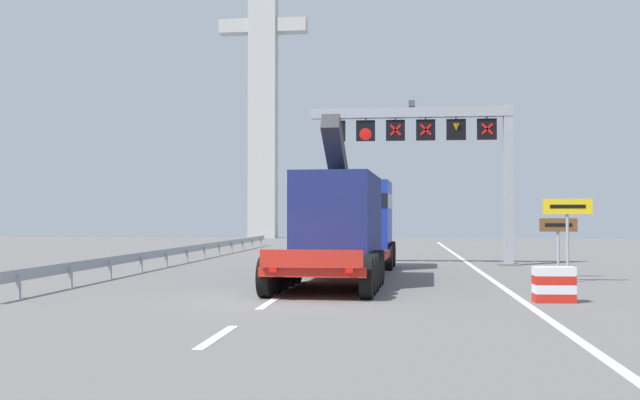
{
  "coord_description": "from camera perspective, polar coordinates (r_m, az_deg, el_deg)",
  "views": [
    {
      "loc": [
        3.12,
        -18.95,
        2.17
      ],
      "look_at": [
        0.03,
        9.09,
        2.8
      ],
      "focal_mm": 41.28,
      "sensor_mm": 36.0,
      "label": 1
    }
  ],
  "objects": [
    {
      "name": "exit_sign_yellow",
      "position": [
        25.51,
        18.64,
        -1.38
      ],
      "size": [
        1.59,
        0.15,
        2.75
      ],
      "color": "#9EA0A5",
      "rests_on": "ground"
    },
    {
      "name": "edge_line_right",
      "position": [
        31.18,
        11.99,
        -5.23
      ],
      "size": [
        0.2,
        63.0,
        0.01
      ],
      "primitive_type": "cube",
      "color": "silver",
      "rests_on": "ground"
    },
    {
      "name": "crash_barrier_striped",
      "position": [
        19.56,
        17.68,
        -6.26
      ],
      "size": [
        1.03,
        0.56,
        0.9
      ],
      "color": "red",
      "rests_on": "ground"
    },
    {
      "name": "tourist_info_sign_brown",
      "position": [
        27.41,
        17.99,
        -2.45
      ],
      "size": [
        1.31,
        0.15,
        2.1
      ],
      "color": "#9EA0A5",
      "rests_on": "ground"
    },
    {
      "name": "lane_markings",
      "position": [
        36.51,
        1.11,
        -4.68
      ],
      "size": [
        0.2,
        49.29,
        0.01
      ],
      "color": "silver",
      "rests_on": "ground"
    },
    {
      "name": "guardrail_left",
      "position": [
        36.88,
        -9.67,
        -3.76
      ],
      "size": [
        0.13,
        36.95,
        0.76
      ],
      "color": "#999EA3",
      "rests_on": "ground"
    },
    {
      "name": "ground",
      "position": [
        19.33,
        -3.07,
        -7.72
      ],
      "size": [
        112.0,
        112.0,
        0.0
      ],
      "primitive_type": "plane",
      "color": "slate"
    },
    {
      "name": "overhead_lane_gantry",
      "position": [
        33.51,
        9.18,
        4.65
      ],
      "size": [
        9.26,
        0.9,
        7.39
      ],
      "color": "#9EA0A5",
      "rests_on": "ground"
    },
    {
      "name": "heavy_haul_truck_red",
      "position": [
        26.78,
        2.17,
        -1.66
      ],
      "size": [
        3.55,
        14.15,
        5.3
      ],
      "color": "red",
      "rests_on": "ground"
    },
    {
      "name": "bridge_pylon_distant",
      "position": [
        76.89,
        -4.43,
        10.51
      ],
      "size": [
        9.0,
        2.0,
        34.97
      ],
      "color": "#B7B7B2",
      "rests_on": "ground"
    }
  ]
}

